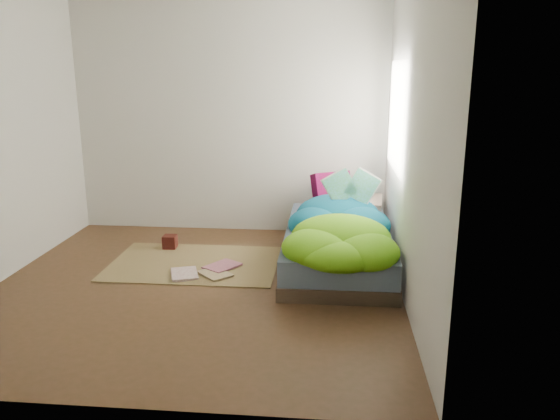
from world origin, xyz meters
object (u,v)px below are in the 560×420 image
object	(u,v)px
wooden_box	(170,242)
floor_book_a	(171,275)
pillow_magenta	(332,192)
open_book	(352,176)
bed	(337,246)
floor_book_b	(214,264)

from	to	relation	value
wooden_box	floor_book_a	size ratio (longest dim) A/B	0.42
pillow_magenta	open_book	world-z (taller)	open_book
open_book	floor_book_a	bearing A→B (deg)	-161.97
bed	wooden_box	distance (m)	1.75
bed	pillow_magenta	world-z (taller)	pillow_magenta
floor_book_a	floor_book_b	bearing A→B (deg)	26.15
pillow_magenta	floor_book_b	bearing A→B (deg)	-170.65
open_book	bed	bearing A→B (deg)	-130.87
bed	wooden_box	bearing A→B (deg)	171.90
bed	open_book	bearing A→B (deg)	55.08
bed	floor_book_b	bearing A→B (deg)	-169.21
pillow_magenta	bed	bearing A→B (deg)	-114.63
bed	floor_book_b	world-z (taller)	bed
open_book	floor_book_b	size ratio (longest dim) A/B	1.43
pillow_magenta	open_book	xyz separation A→B (m)	(0.18, -0.50, 0.27)
pillow_magenta	floor_book_b	world-z (taller)	pillow_magenta
wooden_box	pillow_magenta	bearing A→B (deg)	14.35
wooden_box	floor_book_b	size ratio (longest dim) A/B	0.42
pillow_magenta	open_book	distance (m)	0.60
open_book	floor_book_b	xyz separation A→B (m)	(-1.30, -0.40, -0.79)
open_book	floor_book_a	world-z (taller)	open_book
bed	pillow_magenta	distance (m)	0.78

